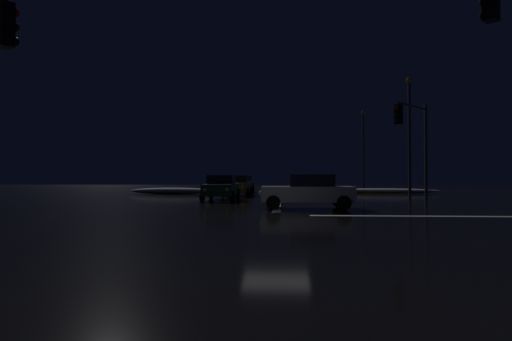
{
  "coord_description": "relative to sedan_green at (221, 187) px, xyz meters",
  "views": [
    {
      "loc": [
        0.19,
        -15.32,
        1.45
      ],
      "look_at": [
        -1.48,
        11.79,
        1.89
      ],
      "focal_mm": 28.34,
      "sensor_mm": 36.0,
      "label": 1
    }
  ],
  "objects": [
    {
      "name": "crosswalk_bar_east",
      "position": [
        11.87,
        -10.05,
        -0.8
      ],
      "size": [
        14.02,
        0.4,
        0.01
      ],
      "color": "white",
      "rests_on": "ground"
    },
    {
      "name": "traffic_signal_ne",
      "position": [
        11.2,
        -2.43,
        3.09
      ],
      "size": [
        2.5,
        2.5,
        5.69
      ],
      "color": "#4C4C51",
      "rests_on": "ground"
    },
    {
      "name": "centre_line_ns",
      "position": [
        3.58,
        9.74,
        -0.8
      ],
      "size": [
        22.0,
        0.15,
        0.01
      ],
      "color": "yellow",
      "rests_on": "ground"
    },
    {
      "name": "streetlamp_right_near",
      "position": [
        12.87,
        3.74,
        4.15
      ],
      "size": [
        0.44,
        0.44,
        8.53
      ],
      "color": "#424247",
      "rests_on": "ground"
    },
    {
      "name": "snow_bank_left_curb",
      "position": [
        -5.4,
        8.46,
        -0.53
      ],
      "size": [
        7.32,
        1.5,
        0.55
      ],
      "color": "white",
      "rests_on": "ground"
    },
    {
      "name": "sedan_green",
      "position": [
        0.0,
        0.0,
        0.0
      ],
      "size": [
        2.02,
        4.33,
        1.57
      ],
      "color": "#14512D",
      "rests_on": "ground"
    },
    {
      "name": "snow_bank_right_curb",
      "position": [
        12.57,
        10.95,
        -0.57
      ],
      "size": [
        10.33,
        1.5,
        0.45
      ],
      "color": "white",
      "rests_on": "ground"
    },
    {
      "name": "sedan_orange",
      "position": [
        0.36,
        6.13,
        0.0
      ],
      "size": [
        2.02,
        4.33,
        1.57
      ],
      "color": "#C66014",
      "rests_on": "ground"
    },
    {
      "name": "stop_line_north",
      "position": [
        3.58,
        -1.86,
        -0.8
      ],
      "size": [
        0.35,
        14.02,
        0.01
      ],
      "color": "white",
      "rests_on": "ground"
    },
    {
      "name": "streetlamp_right_far",
      "position": [
        12.87,
        19.74,
        4.27
      ],
      "size": [
        0.44,
        0.44,
        8.78
      ],
      "color": "#424247",
      "rests_on": "ground"
    },
    {
      "name": "ground",
      "position": [
        3.58,
        -10.05,
        -0.85
      ],
      "size": [
        120.0,
        120.0,
        0.1
      ],
      "primitive_type": "cube",
      "color": "black"
    },
    {
      "name": "sedan_silver_crossing",
      "position": [
        5.03,
        -6.54,
        0.0
      ],
      "size": [
        4.33,
        2.02,
        1.57
      ],
      "color": "#B7B7BC",
      "rests_on": "ground"
    },
    {
      "name": "sedan_blue",
      "position": [
        0.15,
        12.87,
        0.0
      ],
      "size": [
        2.02,
        4.33,
        1.57
      ],
      "color": "navy",
      "rests_on": "ground"
    }
  ]
}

